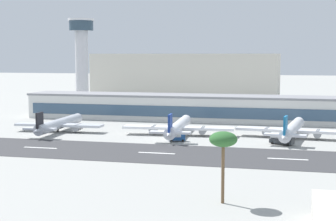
{
  "coord_description": "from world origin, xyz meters",
  "views": [
    {
      "loc": [
        45.24,
        -166.27,
        31.14
      ],
      "look_at": [
        -8.25,
        45.98,
        8.75
      ],
      "focal_mm": 57.98,
      "sensor_mm": 36.0,
      "label": 1
    }
  ],
  "objects_px": {
    "airliner_navy_tail_gate_1": "(178,127)",
    "airliner_blue_tail_gate_2": "(292,130)",
    "airliner_black_tail_gate_0": "(58,124)",
    "service_box_truck_0": "(177,136)",
    "control_tower": "(82,55)",
    "distant_hotel_block": "(186,78)",
    "terminal_building": "(196,108)",
    "palm_tree_2": "(223,141)",
    "service_fuel_truck_1": "(282,139)"
  },
  "relations": [
    {
      "from": "terminal_building",
      "to": "service_box_truck_0",
      "type": "height_order",
      "value": "terminal_building"
    },
    {
      "from": "airliner_blue_tail_gate_2",
      "to": "palm_tree_2",
      "type": "height_order",
      "value": "palm_tree_2"
    },
    {
      "from": "airliner_navy_tail_gate_1",
      "to": "airliner_black_tail_gate_0",
      "type": "bearing_deg",
      "value": 88.55
    },
    {
      "from": "airliner_black_tail_gate_0",
      "to": "airliner_blue_tail_gate_2",
      "type": "xyz_separation_m",
      "value": [
        92.39,
        5.82,
        0.15
      ]
    },
    {
      "from": "distant_hotel_block",
      "to": "service_fuel_truck_1",
      "type": "distance_m",
      "value": 182.0
    },
    {
      "from": "distant_hotel_block",
      "to": "airliner_black_tail_gate_0",
      "type": "xyz_separation_m",
      "value": [
        -18.6,
        -157.57,
        -12.9
      ]
    },
    {
      "from": "airliner_black_tail_gate_0",
      "to": "service_box_truck_0",
      "type": "bearing_deg",
      "value": -105.05
    },
    {
      "from": "distant_hotel_block",
      "to": "airliner_navy_tail_gate_1",
      "type": "xyz_separation_m",
      "value": [
        30.71,
        -155.0,
        -12.77
      ]
    },
    {
      "from": "airliner_navy_tail_gate_1",
      "to": "airliner_blue_tail_gate_2",
      "type": "bearing_deg",
      "value": -90.13
    },
    {
      "from": "service_fuel_truck_1",
      "to": "airliner_navy_tail_gate_1",
      "type": "bearing_deg",
      "value": -172.24
    },
    {
      "from": "airliner_blue_tail_gate_2",
      "to": "palm_tree_2",
      "type": "xyz_separation_m",
      "value": [
        -11.98,
        -94.98,
        10.0
      ]
    },
    {
      "from": "service_fuel_truck_1",
      "to": "control_tower",
      "type": "bearing_deg",
      "value": 165.01
    },
    {
      "from": "airliner_black_tail_gate_0",
      "to": "service_fuel_truck_1",
      "type": "distance_m",
      "value": 89.91
    },
    {
      "from": "control_tower",
      "to": "service_fuel_truck_1",
      "type": "relative_size",
      "value": 5.85
    },
    {
      "from": "control_tower",
      "to": "airliner_blue_tail_gate_2",
      "type": "height_order",
      "value": "control_tower"
    },
    {
      "from": "palm_tree_2",
      "to": "control_tower",
      "type": "bearing_deg",
      "value": 121.3
    },
    {
      "from": "terminal_building",
      "to": "airliner_blue_tail_gate_2",
      "type": "distance_m",
      "value": 65.65
    },
    {
      "from": "airliner_blue_tail_gate_2",
      "to": "airliner_black_tail_gate_0",
      "type": "bearing_deg",
      "value": 99.23
    },
    {
      "from": "distant_hotel_block",
      "to": "airliner_navy_tail_gate_1",
      "type": "height_order",
      "value": "distant_hotel_block"
    },
    {
      "from": "airliner_black_tail_gate_0",
      "to": "airliner_navy_tail_gate_1",
      "type": "relative_size",
      "value": 0.96
    },
    {
      "from": "terminal_building",
      "to": "control_tower",
      "type": "height_order",
      "value": "control_tower"
    },
    {
      "from": "airliner_black_tail_gate_0",
      "to": "palm_tree_2",
      "type": "bearing_deg",
      "value": -140.89
    },
    {
      "from": "distant_hotel_block",
      "to": "service_box_truck_0",
      "type": "bearing_deg",
      "value": -78.73
    },
    {
      "from": "service_fuel_truck_1",
      "to": "palm_tree_2",
      "type": "distance_m",
      "value": 80.95
    },
    {
      "from": "control_tower",
      "to": "palm_tree_2",
      "type": "height_order",
      "value": "control_tower"
    },
    {
      "from": "palm_tree_2",
      "to": "distant_hotel_block",
      "type": "bearing_deg",
      "value": 104.06
    },
    {
      "from": "airliner_navy_tail_gate_1",
      "to": "control_tower",
      "type": "bearing_deg",
      "value": 37.72
    },
    {
      "from": "airliner_blue_tail_gate_2",
      "to": "control_tower",
      "type": "bearing_deg",
      "value": 61.64
    },
    {
      "from": "airliner_black_tail_gate_0",
      "to": "service_box_truck_0",
      "type": "height_order",
      "value": "airliner_black_tail_gate_0"
    },
    {
      "from": "airliner_navy_tail_gate_1",
      "to": "palm_tree_2",
      "type": "height_order",
      "value": "palm_tree_2"
    },
    {
      "from": "distant_hotel_block",
      "to": "service_box_truck_0",
      "type": "xyz_separation_m",
      "value": [
        33.62,
        -168.79,
        -14.27
      ]
    },
    {
      "from": "palm_tree_2",
      "to": "airliner_navy_tail_gate_1",
      "type": "bearing_deg",
      "value": 108.73
    },
    {
      "from": "airliner_black_tail_gate_0",
      "to": "airliner_navy_tail_gate_1",
      "type": "distance_m",
      "value": 49.38
    },
    {
      "from": "control_tower",
      "to": "airliner_navy_tail_gate_1",
      "type": "height_order",
      "value": "control_tower"
    },
    {
      "from": "airliner_navy_tail_gate_1",
      "to": "airliner_blue_tail_gate_2",
      "type": "height_order",
      "value": "airliner_blue_tail_gate_2"
    },
    {
      "from": "airliner_black_tail_gate_0",
      "to": "airliner_navy_tail_gate_1",
      "type": "bearing_deg",
      "value": -89.94
    },
    {
      "from": "control_tower",
      "to": "service_box_truck_0",
      "type": "distance_m",
      "value": 127.78
    },
    {
      "from": "distant_hotel_block",
      "to": "airliner_blue_tail_gate_2",
      "type": "distance_m",
      "value": 169.22
    },
    {
      "from": "airliner_navy_tail_gate_1",
      "to": "service_fuel_truck_1",
      "type": "bearing_deg",
      "value": -111.21
    },
    {
      "from": "distant_hotel_block",
      "to": "airliner_navy_tail_gate_1",
      "type": "bearing_deg",
      "value": -78.79
    },
    {
      "from": "airliner_navy_tail_gate_1",
      "to": "service_fuel_truck_1",
      "type": "xyz_separation_m",
      "value": [
        40.09,
        -12.08,
        -1.26
      ]
    },
    {
      "from": "airliner_navy_tail_gate_1",
      "to": "airliner_blue_tail_gate_2",
      "type": "xyz_separation_m",
      "value": [
        43.08,
        3.25,
        0.02
      ]
    },
    {
      "from": "service_box_truck_0",
      "to": "palm_tree_2",
      "type": "xyz_separation_m",
      "value": [
        28.18,
        -77.95,
        11.52
      ]
    },
    {
      "from": "airliner_black_tail_gate_0",
      "to": "airliner_blue_tail_gate_2",
      "type": "height_order",
      "value": "airliner_blue_tail_gate_2"
    },
    {
      "from": "distant_hotel_block",
      "to": "airliner_navy_tail_gate_1",
      "type": "relative_size",
      "value": 2.5
    },
    {
      "from": "control_tower",
      "to": "service_fuel_truck_1",
      "type": "distance_m",
      "value": 152.21
    },
    {
      "from": "control_tower",
      "to": "distant_hotel_block",
      "type": "xyz_separation_m",
      "value": [
        44.41,
        72.06,
        -15.41
      ]
    },
    {
      "from": "distant_hotel_block",
      "to": "airliner_navy_tail_gate_1",
      "type": "distance_m",
      "value": 158.53
    },
    {
      "from": "distant_hotel_block",
      "to": "airliner_blue_tail_gate_2",
      "type": "bearing_deg",
      "value": -64.07
    },
    {
      "from": "terminal_building",
      "to": "airliner_black_tail_gate_0",
      "type": "xyz_separation_m",
      "value": [
        -46.44,
        -52.62,
        -2.98
      ]
    }
  ]
}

